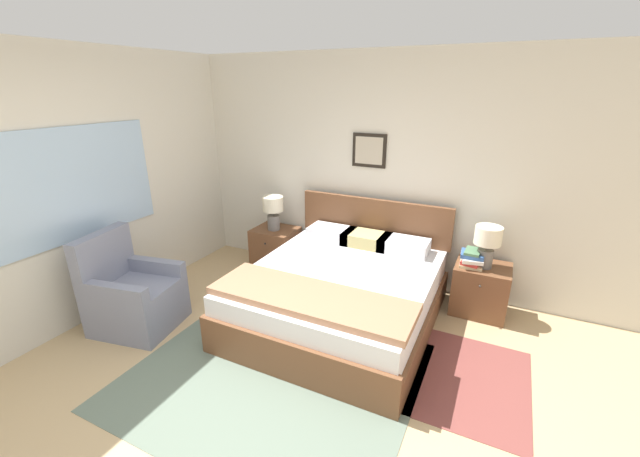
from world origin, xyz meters
The scene contains 16 objects.
ground_plane centered at (0.00, 0.00, 0.00)m, with size 16.00×16.00×0.00m, color tan.
wall_back centered at (0.00, 2.74, 1.30)m, with size 6.85×0.09×2.60m.
wall_left centered at (-2.25, 1.33, 1.30)m, with size 0.08×5.11×2.60m.
area_rug_main centered at (-0.10, 0.66, 0.00)m, with size 2.23×1.94×0.01m.
area_rug_bedside centered at (1.31, 1.31, 0.00)m, with size 0.99×1.17×0.01m.
bed centered at (0.06, 1.68, 0.30)m, with size 1.77×2.00×1.02m.
armchair centered at (-1.70, 0.69, 0.32)m, with size 0.83×0.77×0.95m.
nightstand_near_window centered at (-1.17, 2.43, 0.26)m, with size 0.53×0.47×0.52m.
nightstand_by_door centered at (1.30, 2.43, 0.26)m, with size 0.53×0.47×0.52m.
table_lamp_near_window centered at (-1.17, 2.41, 0.79)m, with size 0.25×0.25×0.43m.
table_lamp_by_door centered at (1.30, 2.41, 0.79)m, with size 0.25×0.25×0.43m.
book_thick_bottom centered at (1.18, 2.39, 0.54)m, with size 0.23×0.24×0.03m.
book_hardcover_middle centered at (1.18, 2.39, 0.57)m, with size 0.20×0.26×0.04m.
book_novel_upper centered at (1.18, 2.39, 0.61)m, with size 0.24×0.31×0.04m.
book_slim_near_top centered at (1.18, 2.39, 0.64)m, with size 0.23×0.22×0.04m.
book_paperback_top centered at (1.18, 2.39, 0.68)m, with size 0.15×0.23×0.03m.
Camera 1 is at (1.38, -1.50, 2.23)m, focal length 22.00 mm.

